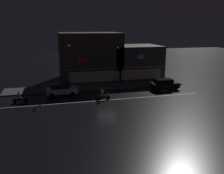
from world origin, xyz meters
TOP-DOWN VIEW (x-y plane):
  - ground_plane at (0.00, 0.00)m, footprint 140.00×140.00m
  - lane_divider_stripe at (0.00, 0.00)m, footprint 27.06×0.16m
  - sidewalk_far at (0.00, 7.46)m, footprint 28.48×4.20m
  - storefront_left_block at (-0.00, 13.95)m, footprint 10.72×8.92m
  - storefront_center_block at (8.54, 13.53)m, footprint 9.27×8.08m
  - streetlamp_west at (-4.34, 6.53)m, footprint 0.44×1.64m
  - streetlamp_mid at (3.30, 7.79)m, footprint 0.44×1.64m
  - pedestrian_on_sidewalk at (3.94, 7.94)m, footprint 0.35×0.35m
  - parked_car_near_kerb at (-5.76, 4.00)m, footprint 4.30×1.98m
  - parked_car_trailing at (9.92, 3.21)m, footprint 4.30×1.98m
  - motorcycle_lead at (-11.15, 1.73)m, footprint 1.90×0.60m
  - motorcycle_following at (-0.58, 0.15)m, footprint 1.90×0.60m
  - traffic_cone at (4.67, 4.96)m, footprint 0.36×0.36m

SIDE VIEW (x-z plane):
  - ground_plane at x=0.00m, z-range 0.00..0.00m
  - lane_divider_stripe at x=0.00m, z-range 0.00..0.01m
  - sidewalk_far at x=0.00m, z-range 0.00..0.14m
  - traffic_cone at x=4.67m, z-range 0.00..0.55m
  - motorcycle_lead at x=-11.15m, z-range -0.13..1.39m
  - motorcycle_following at x=-0.58m, z-range -0.13..1.39m
  - parked_car_near_kerb at x=-5.76m, z-range 0.03..1.70m
  - parked_car_trailing at x=9.92m, z-range 0.03..1.70m
  - pedestrian_on_sidewalk at x=3.94m, z-range 0.08..2.06m
  - storefront_center_block at x=8.54m, z-range 0.00..6.07m
  - streetlamp_mid at x=3.30m, z-range 0.76..7.06m
  - streetlamp_west at x=-4.34m, z-range 0.77..7.65m
  - storefront_left_block at x=0.00m, z-range 0.00..8.48m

